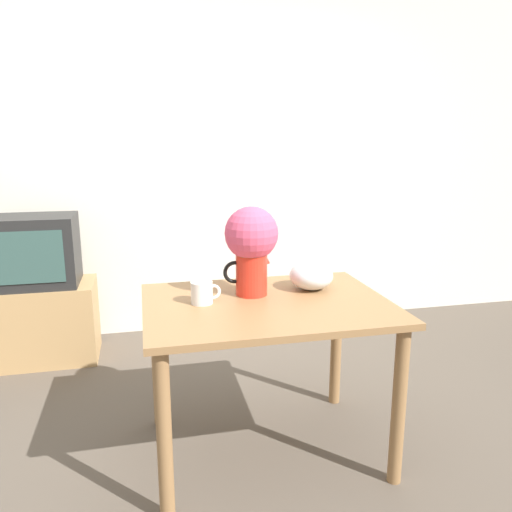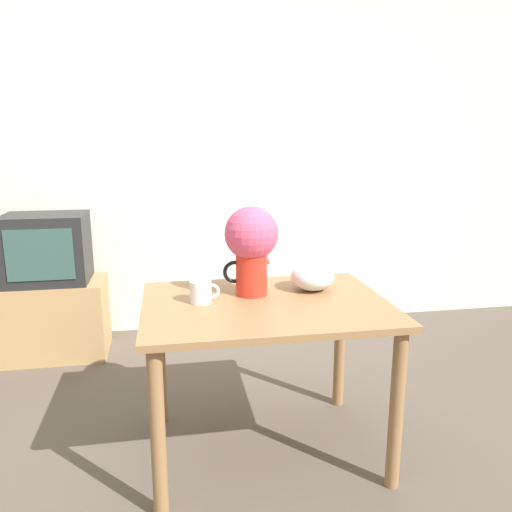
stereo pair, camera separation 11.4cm
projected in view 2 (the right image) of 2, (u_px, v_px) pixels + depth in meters
name	position (u px, v px, depth m)	size (l,w,h in m)	color
ground_plane	(244.00, 471.00, 2.26)	(12.00, 12.00, 0.00)	brown
wall_back	(205.00, 162.00, 3.77)	(8.00, 0.05, 2.60)	silver
table	(265.00, 327.00, 2.27)	(1.10, 0.82, 0.75)	olive
flower_vase	(251.00, 243.00, 2.30)	(0.26, 0.25, 0.42)	red
coffee_mug	(201.00, 292.00, 2.23)	(0.13, 0.10, 0.10)	white
white_bowl	(312.00, 277.00, 2.41)	(0.21, 0.21, 0.13)	silver
tv_stand	(54.00, 319.00, 3.43)	(0.70, 0.42, 0.53)	tan
tv_set	(47.00, 249.00, 3.31)	(0.53, 0.40, 0.46)	black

